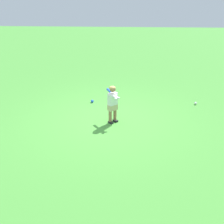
% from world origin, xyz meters
% --- Properties ---
extents(ground_plane, '(40.00, 40.00, 0.00)m').
position_xyz_m(ground_plane, '(0.00, 0.00, 0.00)').
color(ground_plane, '#479338').
extents(child_batter, '(0.39, 0.57, 1.08)m').
position_xyz_m(child_batter, '(-0.18, 0.16, 0.65)').
color(child_batter, '#232328').
rests_on(child_batter, ground).
extents(play_ball_far_left, '(0.10, 0.10, 0.10)m').
position_xyz_m(play_ball_far_left, '(0.58, -1.25, 0.05)').
color(play_ball_far_left, blue).
rests_on(play_ball_far_left, ground).
extents(play_ball_behind_batter, '(0.09, 0.09, 0.09)m').
position_xyz_m(play_ball_behind_batter, '(-2.81, -1.27, 0.04)').
color(play_ball_behind_batter, white).
rests_on(play_ball_behind_batter, ground).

